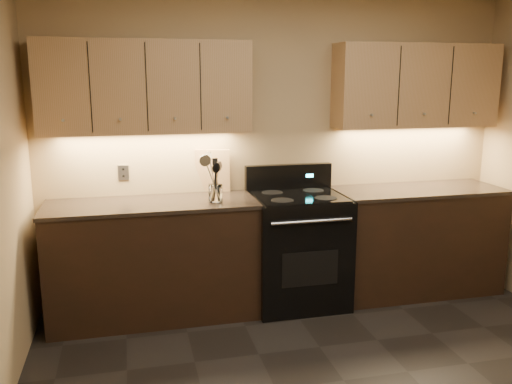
% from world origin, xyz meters
% --- Properties ---
extents(wall_back, '(4.00, 0.04, 2.60)m').
position_xyz_m(wall_back, '(0.00, 2.00, 1.30)').
color(wall_back, tan).
rests_on(wall_back, ground).
extents(counter_left, '(1.62, 0.62, 0.93)m').
position_xyz_m(counter_left, '(-1.10, 1.70, 0.47)').
color(counter_left, black).
rests_on(counter_left, ground).
extents(counter_right, '(1.46, 0.62, 0.93)m').
position_xyz_m(counter_right, '(1.18, 1.70, 0.47)').
color(counter_right, black).
rests_on(counter_right, ground).
extents(stove, '(0.76, 0.68, 1.14)m').
position_xyz_m(stove, '(0.08, 1.68, 0.48)').
color(stove, black).
rests_on(stove, ground).
extents(upper_cab_left, '(1.60, 0.30, 0.70)m').
position_xyz_m(upper_cab_left, '(-1.10, 1.85, 1.80)').
color(upper_cab_left, tan).
rests_on(upper_cab_left, wall_back).
extents(upper_cab_right, '(1.44, 0.30, 0.70)m').
position_xyz_m(upper_cab_right, '(1.18, 1.85, 1.80)').
color(upper_cab_right, tan).
rests_on(upper_cab_right, wall_back).
extents(outlet_plate, '(0.08, 0.01, 0.12)m').
position_xyz_m(outlet_plate, '(-1.30, 1.99, 1.12)').
color(outlet_plate, '#B2B5BA').
rests_on(outlet_plate, wall_back).
extents(utensil_crock, '(0.14, 0.14, 0.14)m').
position_xyz_m(utensil_crock, '(-0.61, 1.61, 0.99)').
color(utensil_crock, white).
rests_on(utensil_crock, counter_left).
extents(cutting_board, '(0.29, 0.12, 0.36)m').
position_xyz_m(cutting_board, '(-0.57, 1.98, 1.11)').
color(cutting_board, '#DAAD75').
rests_on(cutting_board, counter_left).
extents(wooden_spoon, '(0.13, 0.10, 0.30)m').
position_xyz_m(wooden_spoon, '(-0.64, 1.59, 1.09)').
color(wooden_spoon, '#DAAD75').
rests_on(wooden_spoon, utensil_crock).
extents(black_spoon, '(0.07, 0.15, 0.31)m').
position_xyz_m(black_spoon, '(-0.62, 1.63, 1.10)').
color(black_spoon, black).
rests_on(black_spoon, utensil_crock).
extents(black_turner, '(0.10, 0.17, 0.34)m').
position_xyz_m(black_turner, '(-0.60, 1.60, 1.11)').
color(black_turner, black).
rests_on(black_turner, utensil_crock).
extents(steel_spatula, '(0.17, 0.12, 0.40)m').
position_xyz_m(steel_spatula, '(-0.59, 1.63, 1.14)').
color(steel_spatula, silver).
rests_on(steel_spatula, utensil_crock).
extents(steel_skimmer, '(0.21, 0.12, 0.37)m').
position_xyz_m(steel_skimmer, '(-0.58, 1.59, 1.13)').
color(steel_skimmer, silver).
rests_on(steel_skimmer, utensil_crock).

